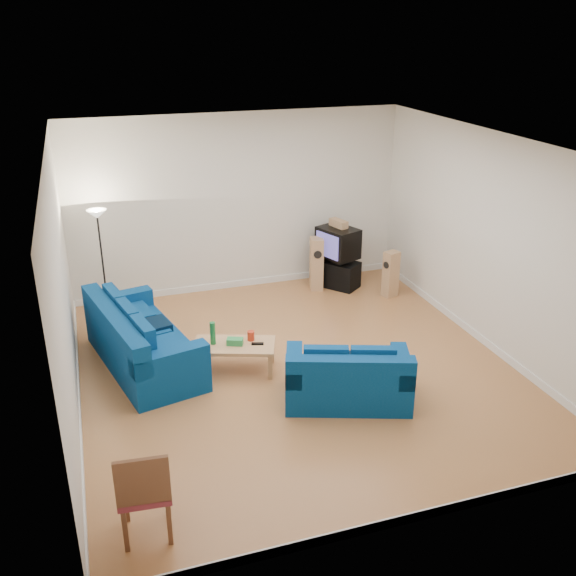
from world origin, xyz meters
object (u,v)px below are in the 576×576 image
object	(u,v)px
sofa_three_seat	(139,344)
television	(338,243)
coffee_table	(234,347)
tv_stand	(337,274)
sofa_loveseat	(348,381)

from	to	relation	value
sofa_three_seat	television	world-z (taller)	television
coffee_table	tv_stand	bearing A→B (deg)	43.71
sofa_three_seat	coffee_table	distance (m)	1.38
sofa_loveseat	television	distance (m)	3.97
sofa_three_seat	tv_stand	size ratio (longest dim) A/B	3.19
sofa_loveseat	coffee_table	xyz separation A→B (m)	(-1.21, 1.26, 0.06)
sofa_loveseat	coffee_table	size ratio (longest dim) A/B	1.43
tv_stand	television	xyz separation A→B (m)	(-0.01, -0.02, 0.62)
coffee_table	sofa_loveseat	bearing A→B (deg)	-46.23
tv_stand	television	bearing A→B (deg)	-58.90
sofa_loveseat	tv_stand	distance (m)	3.95
sofa_three_seat	tv_stand	bearing A→B (deg)	103.38
coffee_table	television	size ratio (longest dim) A/B	1.49
sofa_loveseat	television	bearing A→B (deg)	89.33
sofa_three_seat	tv_stand	world-z (taller)	sofa_three_seat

